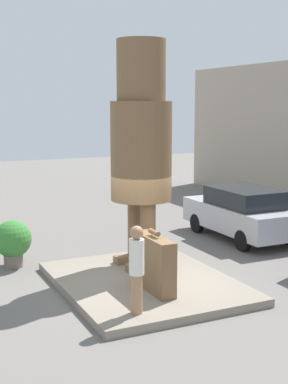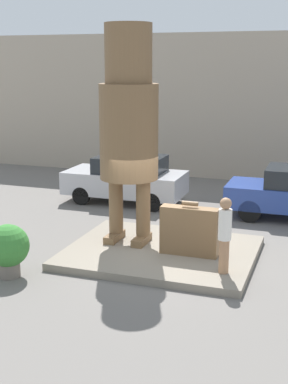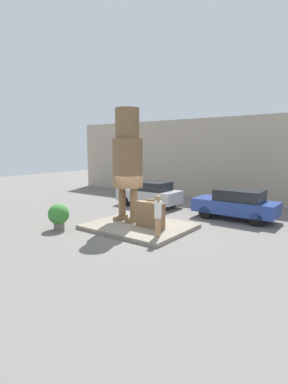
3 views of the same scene
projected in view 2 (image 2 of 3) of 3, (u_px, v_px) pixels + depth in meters
name	position (u px, v px, depth m)	size (l,w,h in m)	color
ground_plane	(161.00, 256.00, 13.72)	(60.00, 60.00, 0.00)	slate
pedestal	(161.00, 252.00, 13.70)	(4.72, 3.84, 0.19)	gray
building_backdrop	(234.00, 107.00, 22.13)	(28.00, 0.60, 6.03)	tan
statue_figure	(129.00, 118.00, 13.58)	(1.51, 1.51, 5.60)	brown
giant_suitcase	(189.00, 231.00, 13.16)	(1.44, 0.36, 1.36)	brown
tourist	(225.00, 232.00, 11.92)	(0.30, 0.30, 1.76)	#A87A56
parked_car_silver	(126.00, 178.00, 18.81)	(4.19, 1.89, 1.65)	#B7B7BC
planter_pot	(8.00, 248.00, 12.24)	(0.99, 0.99, 1.25)	#70665B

